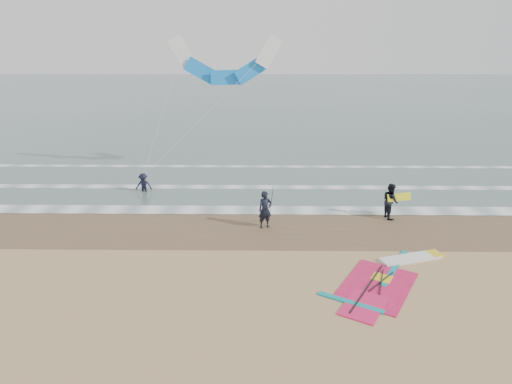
{
  "coord_description": "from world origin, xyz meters",
  "views": [
    {
      "loc": [
        -0.39,
        -14.49,
        9.14
      ],
      "look_at": [
        -0.63,
        5.0,
        2.2
      ],
      "focal_mm": 32.0,
      "sensor_mm": 36.0,
      "label": 1
    }
  ],
  "objects_px": {
    "windsurf_rig": "(388,278)",
    "surf_kite": "(225,65)",
    "person_walking": "(390,201)",
    "person_wading": "(143,180)",
    "person_standing": "(265,210)"
  },
  "relations": [
    {
      "from": "person_walking",
      "to": "surf_kite",
      "type": "height_order",
      "value": "surf_kite"
    },
    {
      "from": "windsurf_rig",
      "to": "surf_kite",
      "type": "bearing_deg",
      "value": 117.7
    },
    {
      "from": "windsurf_rig",
      "to": "person_walking",
      "type": "relative_size",
      "value": 3.1
    },
    {
      "from": "windsurf_rig",
      "to": "person_walking",
      "type": "distance_m",
      "value": 6.43
    },
    {
      "from": "person_walking",
      "to": "person_wading",
      "type": "xyz_separation_m",
      "value": [
        -13.6,
        3.78,
        -0.17
      ]
    },
    {
      "from": "windsurf_rig",
      "to": "person_standing",
      "type": "relative_size",
      "value": 3.08
    },
    {
      "from": "person_standing",
      "to": "person_wading",
      "type": "relative_size",
      "value": 1.23
    },
    {
      "from": "surf_kite",
      "to": "person_walking",
      "type": "bearing_deg",
      "value": -40.66
    },
    {
      "from": "person_standing",
      "to": "person_walking",
      "type": "bearing_deg",
      "value": -9.94
    },
    {
      "from": "person_walking",
      "to": "person_wading",
      "type": "bearing_deg",
      "value": 62.34
    },
    {
      "from": "windsurf_rig",
      "to": "person_wading",
      "type": "xyz_separation_m",
      "value": [
        -11.96,
        9.94,
        0.72
      ]
    },
    {
      "from": "windsurf_rig",
      "to": "person_walking",
      "type": "height_order",
      "value": "person_walking"
    },
    {
      "from": "person_walking",
      "to": "windsurf_rig",
      "type": "bearing_deg",
      "value": 153.03
    },
    {
      "from": "windsurf_rig",
      "to": "surf_kite",
      "type": "relative_size",
      "value": 0.69
    },
    {
      "from": "person_standing",
      "to": "person_walking",
      "type": "distance_m",
      "value": 6.53
    }
  ]
}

